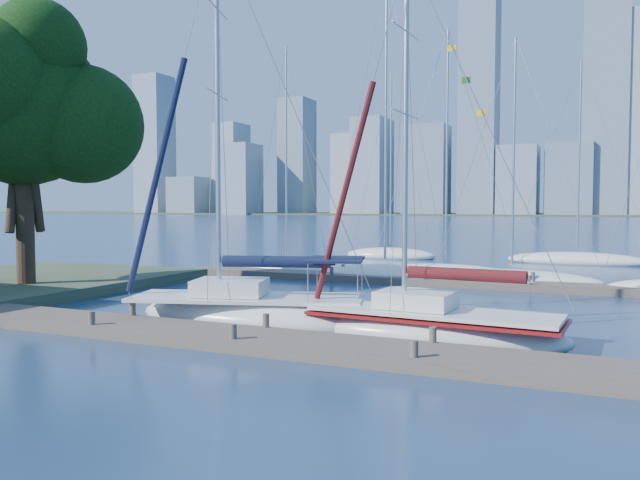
% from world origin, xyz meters
% --- Properties ---
extents(ground, '(700.00, 700.00, 0.00)m').
position_xyz_m(ground, '(0.00, 0.00, 0.00)').
color(ground, navy).
rests_on(ground, ground).
extents(near_dock, '(26.00, 2.00, 0.40)m').
position_xyz_m(near_dock, '(0.00, 0.00, 0.20)').
color(near_dock, brown).
rests_on(near_dock, ground).
extents(far_dock, '(30.00, 1.80, 0.36)m').
position_xyz_m(far_dock, '(2.00, 16.00, 0.18)').
color(far_dock, brown).
rests_on(far_dock, ground).
extents(far_shore, '(800.00, 100.00, 1.50)m').
position_xyz_m(far_shore, '(0.00, 320.00, 0.00)').
color(far_shore, '#38472D').
rests_on(far_shore, ground).
extents(tree, '(9.72, 8.86, 12.83)m').
position_xyz_m(tree, '(-14.61, 4.98, 8.62)').
color(tree, black).
rests_on(tree, ground).
extents(sailboat_navy, '(8.74, 5.00, 13.74)m').
position_xyz_m(sailboat_navy, '(-1.77, 2.80, 1.09)').
color(sailboat_navy, silver).
rests_on(sailboat_navy, ground).
extents(sailboat_maroon, '(7.94, 3.02, 12.00)m').
position_xyz_m(sailboat_maroon, '(4.49, 2.95, 0.96)').
color(sailboat_maroon, silver).
rests_on(sailboat_maroon, ground).
extents(bg_boat_0, '(7.26, 4.48, 13.93)m').
position_xyz_m(bg_boat_0, '(-8.44, 18.58, 0.26)').
color(bg_boat_0, silver).
rests_on(bg_boat_0, ground).
extents(bg_boat_1, '(7.58, 3.97, 16.93)m').
position_xyz_m(bg_boat_1, '(-1.64, 17.03, 0.34)').
color(bg_boat_1, silver).
rests_on(bg_boat_1, ground).
extents(bg_boat_2, '(8.46, 5.11, 14.08)m').
position_xyz_m(bg_boat_2, '(1.10, 19.49, 0.27)').
color(bg_boat_2, silver).
rests_on(bg_boat_2, ground).
extents(bg_boat_3, '(9.12, 5.06, 12.81)m').
position_xyz_m(bg_boat_3, '(4.88, 17.83, 0.26)').
color(bg_boat_3, silver).
rests_on(bg_boat_3, ground).
extents(bg_boat_6, '(7.53, 4.40, 14.85)m').
position_xyz_m(bg_boat_6, '(-5.86, 31.10, 0.30)').
color(bg_boat_6, silver).
rests_on(bg_boat_6, ground).
extents(bg_boat_7, '(9.70, 4.84, 14.40)m').
position_xyz_m(bg_boat_7, '(7.53, 31.78, 0.28)').
color(bg_boat_7, silver).
rests_on(bg_boat_7, ground).
extents(skyline, '(502.59, 51.31, 126.01)m').
position_xyz_m(skyline, '(21.34, 290.36, 35.91)').
color(skyline, gray).
rests_on(skyline, ground).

